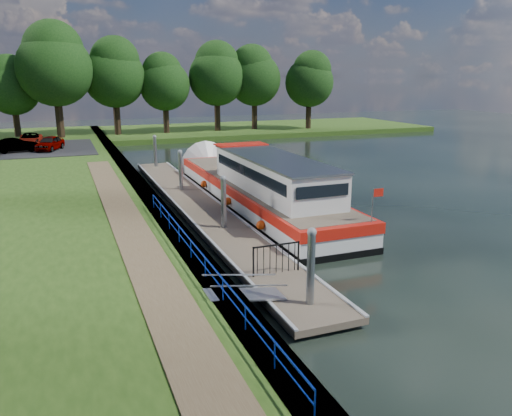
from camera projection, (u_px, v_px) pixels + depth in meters
name	position (u px, v px, depth m)	size (l,w,h in m)	color
ground	(302.00, 308.00, 16.55)	(160.00, 160.00, 0.00)	black
bank_edge	(148.00, 202.00, 29.06)	(1.10, 90.00, 0.78)	#473D2D
far_bank	(210.00, 131.00, 67.52)	(60.00, 18.00, 0.60)	#2B4B15
footpath	(132.00, 232.00, 22.00)	(1.60, 40.00, 0.05)	brown
carpark	(16.00, 150.00, 46.69)	(14.00, 12.00, 0.06)	black
blue_fence	(198.00, 253.00, 17.95)	(0.04, 18.04, 0.72)	#0C2DBF
pontoon	(200.00, 209.00, 28.21)	(2.50, 30.00, 0.56)	brown
mooring_piles	(199.00, 190.00, 27.93)	(0.30, 27.30, 3.55)	gray
gangway	(245.00, 294.00, 16.19)	(2.58, 1.00, 0.92)	#A5A8AD
gate_panel	(276.00, 254.00, 18.24)	(1.85, 0.05, 1.15)	black
barge	(254.00, 186.00, 29.98)	(4.36, 21.15, 4.78)	black
horizon_trees	(104.00, 72.00, 57.79)	(54.38, 10.03, 12.87)	#332316
car_a	(50.00, 143.00, 46.00)	(1.55, 3.86, 1.32)	#999999
car_b	(16.00, 145.00, 44.82)	(1.34, 3.83, 1.26)	#999999
car_d	(30.00, 140.00, 48.77)	(2.09, 4.53, 1.26)	#999999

